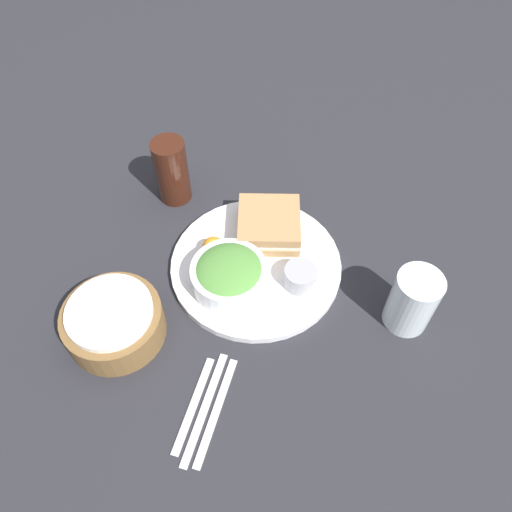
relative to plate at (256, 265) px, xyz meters
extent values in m
plane|color=#232328|center=(0.00, 0.00, -0.01)|extent=(4.00, 4.00, 0.00)
cylinder|color=silver|center=(0.00, 0.00, 0.00)|extent=(0.31, 0.31, 0.02)
cube|color=#A37A4C|center=(0.07, -0.02, 0.02)|extent=(0.12, 0.12, 0.02)
cube|color=silver|center=(0.07, -0.02, 0.03)|extent=(0.11, 0.11, 0.01)
cube|color=#A37A4C|center=(0.07, -0.02, 0.04)|extent=(0.12, 0.12, 0.02)
cylinder|color=white|center=(-0.05, 0.04, 0.03)|extent=(0.13, 0.13, 0.04)
ellipsoid|color=#4C8438|center=(-0.05, 0.04, 0.04)|extent=(0.12, 0.12, 0.04)
cylinder|color=#99999E|center=(-0.04, -0.08, 0.03)|extent=(0.06, 0.06, 0.04)
sphere|color=orange|center=(0.01, 0.08, 0.03)|extent=(0.04, 0.04, 0.04)
cylinder|color=#38190F|center=(0.17, 0.17, 0.06)|extent=(0.06, 0.06, 0.14)
cylinder|color=brown|center=(-0.14, 0.22, 0.02)|extent=(0.16, 0.16, 0.06)
cylinder|color=white|center=(-0.14, 0.22, 0.06)|extent=(0.14, 0.14, 0.01)
cube|color=silver|center=(-0.27, 0.05, -0.01)|extent=(0.17, 0.05, 0.01)
cube|color=silver|center=(-0.26, 0.06, -0.01)|extent=(0.18, 0.05, 0.01)
cube|color=silver|center=(-0.26, 0.08, -0.01)|extent=(0.15, 0.05, 0.01)
cylinder|color=silver|center=(-0.09, -0.26, 0.05)|extent=(0.07, 0.07, 0.11)
camera|label=1|loc=(-0.52, -0.03, 0.73)|focal=35.00mm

